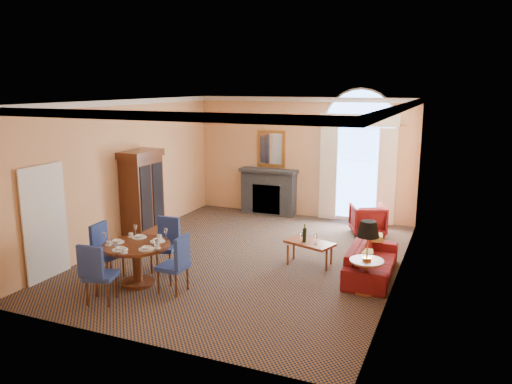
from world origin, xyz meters
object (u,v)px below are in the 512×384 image
at_px(dining_table, 137,254).
at_px(side_table, 367,248).
at_px(armchair, 368,219).
at_px(sofa, 371,261).
at_px(armoire, 142,197).
at_px(coffee_table, 309,243).

xyz_separation_m(dining_table, side_table, (3.84, 1.23, 0.24)).
bearing_deg(armchair, dining_table, 32.38).
relative_size(armchair, side_table, 0.64).
xyz_separation_m(sofa, armchair, (-0.56, 2.65, 0.07)).
relative_size(armoire, dining_table, 1.73).
distance_m(dining_table, side_table, 4.04).
bearing_deg(armoire, sofa, -2.58).
bearing_deg(armchair, coffee_table, 51.86).
bearing_deg(sofa, armoire, 85.68).
bearing_deg(sofa, armchair, 10.15).
height_order(sofa, armchair, armchair).
relative_size(dining_table, side_table, 0.96).
relative_size(armoire, side_table, 1.67).
bearing_deg(armchair, sofa, 78.83).
bearing_deg(armchair, armoire, 4.04).
bearing_deg(armoire, coffee_table, -1.90).
distance_m(armoire, armchair, 5.33).
bearing_deg(dining_table, side_table, 17.72).
distance_m(sofa, side_table, 0.97).
height_order(sofa, coffee_table, coffee_table).
distance_m(armchair, side_table, 3.55).
xyz_separation_m(dining_table, armchair, (3.24, 4.70, -0.20)).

